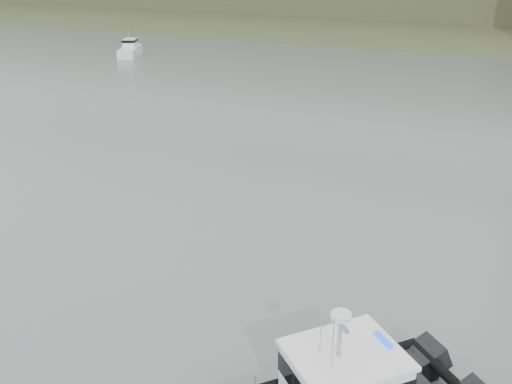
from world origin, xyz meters
TOP-DOWN VIEW (x-y plane):
  - ground at (0.00, 0.00)m, footprint 400.00×400.00m
  - motorboat at (-39.93, 52.31)m, footprint 4.61×7.06m

SIDE VIEW (x-z plane):
  - ground at x=0.00m, z-range 0.00..0.00m
  - motorboat at x=-39.93m, z-range -0.93..2.77m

